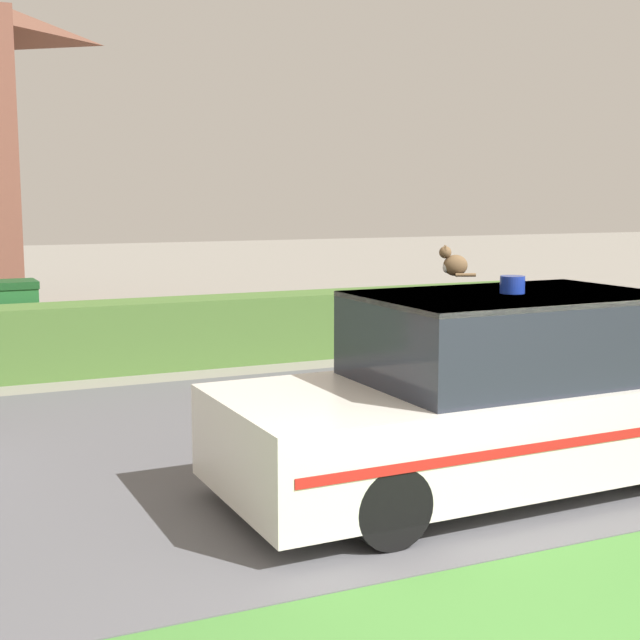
{
  "coord_description": "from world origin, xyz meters",
  "views": [
    {
      "loc": [
        -2.86,
        -3.13,
        2.31
      ],
      "look_at": [
        0.84,
        5.05,
        1.05
      ],
      "focal_mm": 50.0,
      "sensor_mm": 36.0,
      "label": 1
    }
  ],
  "objects": [
    {
      "name": "wheelie_bin",
      "position": [
        -1.68,
        9.54,
        0.59
      ],
      "size": [
        0.57,
        0.64,
        1.16
      ],
      "rotation": [
        0.0,
        0.0,
        0.02
      ],
      "color": "#23662D",
      "rests_on": "ground"
    },
    {
      "name": "garden_hedge",
      "position": [
        1.2,
        8.53,
        0.46
      ],
      "size": [
        9.58,
        0.78,
        0.92
      ],
      "primitive_type": "cube",
      "color": "#4C7233",
      "rests_on": "ground"
    },
    {
      "name": "road_strip",
      "position": [
        0.0,
        4.43,
        0.01
      ],
      "size": [
        28.0,
        6.19,
        0.01
      ],
      "primitive_type": "cube",
      "color": "#5B5B60",
      "rests_on": "ground"
    },
    {
      "name": "cat",
      "position": [
        0.95,
        2.77,
        1.78
      ],
      "size": [
        0.24,
        0.23,
        0.25
      ],
      "rotation": [
        0.0,
        0.0,
        2.76
      ],
      "color": "brown",
      "rests_on": "police_car"
    },
    {
      "name": "police_car",
      "position": [
        1.26,
        2.58,
        0.74
      ],
      "size": [
        4.41,
        1.82,
        1.67
      ],
      "rotation": [
        0.0,
        0.0,
        3.16
      ],
      "color": "black",
      "rests_on": "road_strip"
    }
  ]
}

